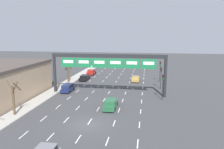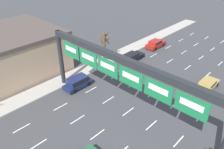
{
  "view_description": "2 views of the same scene",
  "coord_description": "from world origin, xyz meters",
  "px_view_note": "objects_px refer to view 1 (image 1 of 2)",
  "views": [
    {
      "loc": [
        7.32,
        -25.71,
        11.56
      ],
      "look_at": [
        1.13,
        12.65,
        4.3
      ],
      "focal_mm": 35.0,
      "sensor_mm": 36.0,
      "label": 1
    },
    {
      "loc": [
        12.36,
        0.16,
        16.97
      ],
      "look_at": [
        -1.85,
        15.15,
        4.73
      ],
      "focal_mm": 35.0,
      "sensor_mm": 36.0,
      "label": 2
    }
  ],
  "objects_px": {
    "suv_navy": "(68,88)",
    "tree_bare_second": "(14,97)",
    "car_green": "(111,104)",
    "traffic_light_near_gantry": "(161,73)",
    "car_gold": "(136,79)",
    "car_black": "(85,77)",
    "tree_bare_closest": "(68,70)",
    "sign_gantry": "(108,63)",
    "car_red": "(91,72)",
    "traffic_light_far_end": "(160,68)",
    "traffic_light_mid_block": "(163,82)"
  },
  "relations": [
    {
      "from": "suv_navy",
      "to": "tree_bare_second",
      "type": "height_order",
      "value": "tree_bare_second"
    },
    {
      "from": "car_gold",
      "to": "traffic_light_far_end",
      "type": "height_order",
      "value": "traffic_light_far_end"
    },
    {
      "from": "traffic_light_near_gantry",
      "to": "tree_bare_closest",
      "type": "height_order",
      "value": "tree_bare_closest"
    },
    {
      "from": "sign_gantry",
      "to": "tree_bare_closest",
      "type": "bearing_deg",
      "value": 141.93
    },
    {
      "from": "sign_gantry",
      "to": "traffic_light_mid_block",
      "type": "xyz_separation_m",
      "value": [
        10.19,
        -1.8,
        -2.91
      ]
    },
    {
      "from": "car_green",
      "to": "traffic_light_mid_block",
      "type": "distance_m",
      "value": 10.51
    },
    {
      "from": "car_green",
      "to": "traffic_light_far_end",
      "type": "relative_size",
      "value": 0.95
    },
    {
      "from": "car_green",
      "to": "car_gold",
      "type": "relative_size",
      "value": 1.14
    },
    {
      "from": "car_red",
      "to": "traffic_light_near_gantry",
      "type": "relative_size",
      "value": 0.94
    },
    {
      "from": "traffic_light_near_gantry",
      "to": "tree_bare_second",
      "type": "bearing_deg",
      "value": -138.24
    },
    {
      "from": "car_gold",
      "to": "traffic_light_far_end",
      "type": "relative_size",
      "value": 0.83
    },
    {
      "from": "suv_navy",
      "to": "traffic_light_near_gantry",
      "type": "distance_m",
      "value": 19.66
    },
    {
      "from": "suv_navy",
      "to": "tree_bare_closest",
      "type": "height_order",
      "value": "tree_bare_closest"
    },
    {
      "from": "car_green",
      "to": "traffic_light_mid_block",
      "type": "height_order",
      "value": "traffic_light_mid_block"
    },
    {
      "from": "traffic_light_far_end",
      "to": "tree_bare_second",
      "type": "xyz_separation_m",
      "value": [
        -21.67,
        -25.75,
        -0.89
      ]
    },
    {
      "from": "tree_bare_second",
      "to": "traffic_light_near_gantry",
      "type": "bearing_deg",
      "value": 41.76
    },
    {
      "from": "suv_navy",
      "to": "traffic_light_near_gantry",
      "type": "bearing_deg",
      "value": 16.2
    },
    {
      "from": "traffic_light_near_gantry",
      "to": "tree_bare_second",
      "type": "relative_size",
      "value": 0.91
    },
    {
      "from": "suv_navy",
      "to": "traffic_light_far_end",
      "type": "height_order",
      "value": "traffic_light_far_end"
    },
    {
      "from": "sign_gantry",
      "to": "car_red",
      "type": "relative_size",
      "value": 5.02
    },
    {
      "from": "traffic_light_far_end",
      "to": "tree_bare_closest",
      "type": "bearing_deg",
      "value": -169.71
    },
    {
      "from": "tree_bare_closest",
      "to": "traffic_light_mid_block",
      "type": "bearing_deg",
      "value": -26.31
    },
    {
      "from": "suv_navy",
      "to": "tree_bare_second",
      "type": "distance_m",
      "value": 14.17
    },
    {
      "from": "car_green",
      "to": "car_red",
      "type": "relative_size",
      "value": 1.09
    },
    {
      "from": "traffic_light_far_end",
      "to": "tree_bare_closest",
      "type": "distance_m",
      "value": 22.07
    },
    {
      "from": "traffic_light_near_gantry",
      "to": "tree_bare_second",
      "type": "distance_m",
      "value": 28.86
    },
    {
      "from": "tree_bare_closest",
      "to": "suv_navy",
      "type": "bearing_deg",
      "value": -70.65
    },
    {
      "from": "suv_navy",
      "to": "traffic_light_near_gantry",
      "type": "height_order",
      "value": "traffic_light_near_gantry"
    },
    {
      "from": "car_black",
      "to": "traffic_light_far_end",
      "type": "relative_size",
      "value": 0.95
    },
    {
      "from": "suv_navy",
      "to": "tree_bare_second",
      "type": "relative_size",
      "value": 0.79
    },
    {
      "from": "car_gold",
      "to": "traffic_light_near_gantry",
      "type": "bearing_deg",
      "value": -49.15
    },
    {
      "from": "traffic_light_mid_block",
      "to": "traffic_light_far_end",
      "type": "xyz_separation_m",
      "value": [
        0.3,
        14.52,
        0.33
      ]
    },
    {
      "from": "car_green",
      "to": "traffic_light_near_gantry",
      "type": "xyz_separation_m",
      "value": [
        8.45,
        13.95,
        2.55
      ]
    },
    {
      "from": "car_black",
      "to": "car_green",
      "type": "bearing_deg",
      "value": -63.24
    },
    {
      "from": "suv_navy",
      "to": "tree_bare_closest",
      "type": "distance_m",
      "value": 8.77
    },
    {
      "from": "car_black",
      "to": "tree_bare_closest",
      "type": "xyz_separation_m",
      "value": [
        -3.03,
        -3.43,
        2.26
      ]
    },
    {
      "from": "sign_gantry",
      "to": "traffic_light_far_end",
      "type": "relative_size",
      "value": 4.35
    },
    {
      "from": "sign_gantry",
      "to": "tree_bare_closest",
      "type": "xyz_separation_m",
      "value": [
        -11.21,
        8.78,
        -3.19
      ]
    },
    {
      "from": "suv_navy",
      "to": "traffic_light_mid_block",
      "type": "bearing_deg",
      "value": -7.81
    },
    {
      "from": "car_gold",
      "to": "tree_bare_closest",
      "type": "distance_m",
      "value": 16.55
    },
    {
      "from": "traffic_light_near_gantry",
      "to": "tree_bare_second",
      "type": "height_order",
      "value": "tree_bare_second"
    },
    {
      "from": "tree_bare_closest",
      "to": "tree_bare_second",
      "type": "bearing_deg",
      "value": -89.92
    },
    {
      "from": "car_black",
      "to": "tree_bare_closest",
      "type": "height_order",
      "value": "tree_bare_closest"
    },
    {
      "from": "car_red",
      "to": "traffic_light_mid_block",
      "type": "relative_size",
      "value": 0.96
    },
    {
      "from": "traffic_light_mid_block",
      "to": "sign_gantry",
      "type": "bearing_deg",
      "value": 169.97
    },
    {
      "from": "sign_gantry",
      "to": "tree_bare_second",
      "type": "xyz_separation_m",
      "value": [
        -11.17,
        -13.03,
        -3.47
      ]
    },
    {
      "from": "sign_gantry",
      "to": "car_black",
      "type": "xyz_separation_m",
      "value": [
        -8.18,
        12.21,
        -5.45
      ]
    },
    {
      "from": "car_red",
      "to": "traffic_light_far_end",
      "type": "relative_size",
      "value": 0.87
    },
    {
      "from": "tree_bare_closest",
      "to": "car_gold",
      "type": "bearing_deg",
      "value": 13.89
    },
    {
      "from": "car_black",
      "to": "traffic_light_near_gantry",
      "type": "distance_m",
      "value": 19.65
    }
  ]
}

